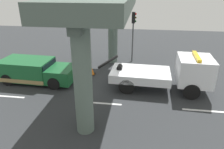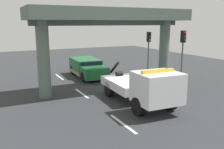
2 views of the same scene
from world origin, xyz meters
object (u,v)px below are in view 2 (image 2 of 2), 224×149
at_px(towed_van_green, 87,68).
at_px(traffic_light_far, 183,46).
at_px(traffic_light_near, 149,44).
at_px(traffic_cone_orange, 123,79).
at_px(tow_truck_white, 144,87).

xyz_separation_m(towed_van_green, traffic_light_far, (6.63, 5.26, 2.35)).
relative_size(traffic_light_near, traffic_cone_orange, 5.81).
height_order(towed_van_green, traffic_cone_orange, towed_van_green).
relative_size(towed_van_green, traffic_cone_orange, 7.60).
bearing_deg(towed_van_green, traffic_light_far, 38.44).
xyz_separation_m(tow_truck_white, towed_van_green, (-9.33, 0.04, -0.42)).
height_order(traffic_light_near, traffic_cone_orange, traffic_light_near).
distance_m(towed_van_green, traffic_light_far, 8.78).
distance_m(towed_van_green, traffic_cone_orange, 4.06).
xyz_separation_m(traffic_light_near, traffic_cone_orange, (1.53, -3.55, -2.62)).
xyz_separation_m(traffic_light_far, traffic_cone_orange, (-2.97, -3.55, -2.80)).
relative_size(tow_truck_white, traffic_light_near, 1.81).
bearing_deg(traffic_light_far, traffic_cone_orange, -129.92).
xyz_separation_m(tow_truck_white, traffic_light_near, (-7.20, 5.30, 1.75)).
bearing_deg(tow_truck_white, traffic_light_far, 116.99).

